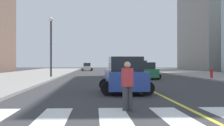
{
  "coord_description": "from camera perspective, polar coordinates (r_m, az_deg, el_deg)",
  "views": [
    {
      "loc": [
        -3.27,
        -4.72,
        1.6
      ],
      "look_at": [
        -0.99,
        35.86,
        1.62
      ],
      "focal_mm": 48.5,
      "sensor_mm": 36.0,
      "label": 1
    }
  ],
  "objects": [
    {
      "name": "crosswalk_paint",
      "position": [
        9.44,
        17.33,
        -9.76
      ],
      "size": [
        13.5,
        4.0,
        0.01
      ],
      "color": "silver",
      "rests_on": "ground"
    },
    {
      "name": "lane_divider_paint",
      "position": [
        44.86,
        0.96,
        -2.07
      ],
      "size": [
        0.16,
        80.0,
        0.01
      ],
      "primitive_type": "cube",
      "color": "yellow",
      "rests_on": "ground"
    },
    {
      "name": "car_white_nearest",
      "position": [
        63.53,
        -4.7,
        -0.78
      ],
      "size": [
        2.35,
        3.73,
        1.66
      ],
      "rotation": [
        0.0,
        0.0,
        -0.01
      ],
      "color": "silver",
      "rests_on": "ground"
    },
    {
      "name": "car_silver_second",
      "position": [
        55.93,
        5.56,
        -0.67
      ],
      "size": [
        3.06,
        4.77,
        2.09
      ],
      "rotation": [
        0.0,
        0.0,
        3.1
      ],
      "color": "#B7B7BC",
      "rests_on": "ground"
    },
    {
      "name": "car_green_third",
      "position": [
        30.62,
        6.61,
        -1.56
      ],
      "size": [
        2.36,
        3.77,
        1.68
      ],
      "rotation": [
        0.0,
        0.0,
        3.14
      ],
      "color": "#236B42",
      "rests_on": "ground"
    },
    {
      "name": "car_blue_fourth",
      "position": [
        16.32,
        2.42,
        -2.48
      ],
      "size": [
        2.74,
        4.36,
        1.93
      ],
      "rotation": [
        0.0,
        0.0,
        0.01
      ],
      "color": "#2D479E",
      "rests_on": "ground"
    },
    {
      "name": "pedestrian_crossing",
      "position": [
        10.21,
        2.92,
        -3.9
      ],
      "size": [
        0.41,
        0.41,
        1.66
      ],
      "rotation": [
        0.0,
        0.0,
        0.44
      ],
      "color": "#38383D",
      "rests_on": "ground"
    },
    {
      "name": "fire_hydrant",
      "position": [
        31.12,
        18.26,
        -1.91
      ],
      "size": [
        0.26,
        0.26,
        0.89
      ],
      "color": "red",
      "rests_on": "sidewalk_kerb_east"
    },
    {
      "name": "street_lamp",
      "position": [
        33.23,
        -11.43,
        4.08
      ],
      "size": [
        0.44,
        0.44,
        6.39
      ],
      "color": "#38383D",
      "rests_on": "sidewalk_kerb_west"
    }
  ]
}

